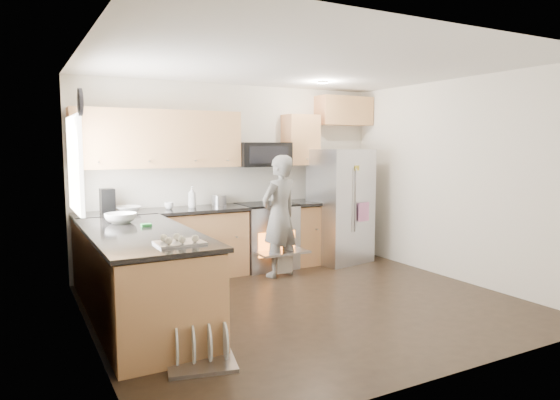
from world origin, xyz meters
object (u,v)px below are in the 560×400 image
stove_range (266,221)px  refrigerator (341,206)px  person (279,216)px  dish_rack (201,355)px

stove_range → refrigerator: stove_range is taller
refrigerator → person: bearing=-176.1°
refrigerator → person: size_ratio=1.04×
refrigerator → stove_range: bearing=160.4°
stove_range → dish_rack: stove_range is taller
person → dish_rack: person is taller
dish_rack → stove_range: bearing=54.0°
person → dish_rack: 2.92m
stove_range → dish_rack: bearing=-126.0°
refrigerator → person: refrigerator is taller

